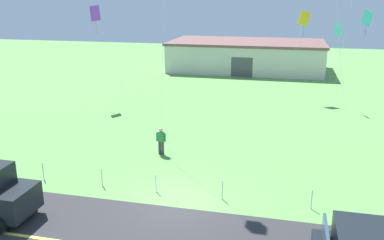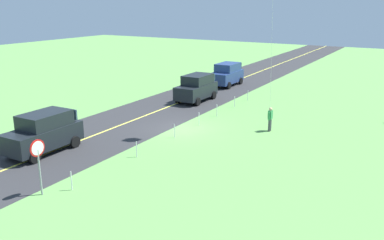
{
  "view_description": "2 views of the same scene",
  "coord_description": "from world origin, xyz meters",
  "px_view_note": "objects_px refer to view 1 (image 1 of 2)",
  "views": [
    {
      "loc": [
        4.4,
        -16.02,
        8.84
      ],
      "look_at": [
        0.24,
        1.57,
        3.37
      ],
      "focal_mm": 38.76,
      "sensor_mm": 36.0,
      "label": 1
    },
    {
      "loc": [
        22.63,
        13.98,
        8.18
      ],
      "look_at": [
        2.23,
        2.18,
        1.46
      ],
      "focal_mm": 38.87,
      "sensor_mm": 36.0,
      "label": 2
    }
  ],
  "objects_px": {
    "kite_yellow_high": "(339,30)",
    "kite_orange_near": "(304,20)",
    "kite_purple_back": "(96,15)",
    "person_adult_near": "(161,140)",
    "warehouse_distant": "(247,55)",
    "kite_pink_drift": "(367,19)"
  },
  "relations": [
    {
      "from": "kite_pink_drift",
      "to": "kite_purple_back",
      "type": "distance_m",
      "value": 22.69
    },
    {
      "from": "person_adult_near",
      "to": "kite_yellow_high",
      "type": "relative_size",
      "value": 0.24
    },
    {
      "from": "person_adult_near",
      "to": "kite_purple_back",
      "type": "bearing_deg",
      "value": 81.91
    },
    {
      "from": "person_adult_near",
      "to": "kite_pink_drift",
      "type": "height_order",
      "value": "kite_pink_drift"
    },
    {
      "from": "kite_purple_back",
      "to": "kite_pink_drift",
      "type": "bearing_deg",
      "value": 17.86
    },
    {
      "from": "kite_yellow_high",
      "to": "kite_pink_drift",
      "type": "xyz_separation_m",
      "value": [
        2.55,
        3.5,
        0.69
      ]
    },
    {
      "from": "person_adult_near",
      "to": "kite_pink_drift",
      "type": "relative_size",
      "value": 0.21
    },
    {
      "from": "kite_pink_drift",
      "to": "kite_purple_back",
      "type": "bearing_deg",
      "value": -162.14
    },
    {
      "from": "kite_orange_near",
      "to": "kite_purple_back",
      "type": "relative_size",
      "value": 0.94
    },
    {
      "from": "kite_yellow_high",
      "to": "kite_orange_near",
      "type": "xyz_separation_m",
      "value": [
        -2.67,
        2.43,
        0.65
      ]
    },
    {
      "from": "kite_purple_back",
      "to": "warehouse_distant",
      "type": "bearing_deg",
      "value": 62.16
    },
    {
      "from": "kite_yellow_high",
      "to": "warehouse_distant",
      "type": "height_order",
      "value": "kite_yellow_high"
    },
    {
      "from": "kite_purple_back",
      "to": "warehouse_distant",
      "type": "relative_size",
      "value": 0.44
    },
    {
      "from": "kite_purple_back",
      "to": "kite_yellow_high",
      "type": "bearing_deg",
      "value": 10.29
    },
    {
      "from": "person_adult_near",
      "to": "kite_yellow_high",
      "type": "xyz_separation_m",
      "value": [
        10.49,
        13.65,
        5.3
      ]
    },
    {
      "from": "kite_yellow_high",
      "to": "kite_purple_back",
      "type": "bearing_deg",
      "value": -169.71
    },
    {
      "from": "person_adult_near",
      "to": "kite_purple_back",
      "type": "relative_size",
      "value": 0.2
    },
    {
      "from": "warehouse_distant",
      "to": "kite_yellow_high",
      "type": "bearing_deg",
      "value": -61.24
    },
    {
      "from": "person_adult_near",
      "to": "warehouse_distant",
      "type": "xyz_separation_m",
      "value": [
        1.71,
        29.64,
        0.89
      ]
    },
    {
      "from": "kite_orange_near",
      "to": "kite_purple_back",
      "type": "xyz_separation_m",
      "value": [
        -16.38,
        -5.89,
        0.49
      ]
    },
    {
      "from": "kite_pink_drift",
      "to": "warehouse_distant",
      "type": "bearing_deg",
      "value": 132.2
    },
    {
      "from": "kite_orange_near",
      "to": "warehouse_distant",
      "type": "bearing_deg",
      "value": 114.27
    }
  ]
}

